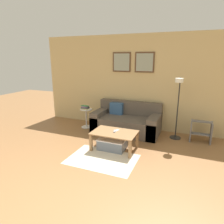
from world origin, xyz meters
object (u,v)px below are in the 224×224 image
Objects in this scene: coffee_table at (114,135)px; step_stool at (201,131)px; side_table at (86,116)px; cell_phone at (117,130)px; couch at (126,122)px; book_stack at (85,107)px; floor_lamp at (178,102)px; storage_bin at (112,144)px; remote_control at (114,131)px.

coffee_table is 2.10m from step_stool.
side_table reaches higher than cell_phone.
side_table is 1.09× the size of step_stool.
cell_phone is at bearing 83.36° from coffee_table.
couch reaches higher than step_stool.
book_stack is 3.06m from step_stool.
side_table is at bearing 4.25° from book_stack.
step_stool is at bearing 16.64° from floor_lamp.
storage_bin is 0.40× the size of floor_lamp.
book_stack is 1.62m from cell_phone.
side_table is 3.61× the size of remote_control.
coffee_table is 1.92× the size of step_stool.
floor_lamp is 10.82× the size of cell_phone.
side_table reaches higher than step_stool.
step_stool is at bearing 2.60° from book_stack.
side_table is (-2.46, 0.03, -0.63)m from floor_lamp.
couch is 2.89× the size of storage_bin.
coffee_table is 0.22m from storage_bin.
book_stack reaches higher than step_stool.
side_table is at bearing -177.41° from step_stool.
side_table is at bearing 141.09° from coffee_table.
floor_lamp is at bearing 40.37° from coffee_table.
couch is 11.60× the size of remote_control.
storage_bin is 1.22× the size of step_stool.
step_stool is at bearing 42.99° from cell_phone.
floor_lamp reaches higher than step_stool.
couch is 1.19m from side_table.
side_table is (-1.23, 1.03, 0.20)m from storage_bin.
couch is at bearing 92.39° from storage_bin.
remote_control reaches higher than coffee_table.
step_stool reaches higher than coffee_table.
coffee_table is 1.66m from floor_lamp.
storage_bin is 1.68m from book_stack.
couch is at bearing 4.34° from side_table.
storage_bin is 2.14m from step_stool.
floor_lamp is at bearing 48.98° from cell_phone.
cell_phone is at bearing 58.51° from storage_bin.
couch is 1.24m from book_stack.
cell_phone is at bearing -35.41° from book_stack.
step_stool is (1.74, 1.17, -0.06)m from coffee_table.
step_stool is (1.84, 0.05, -0.01)m from couch.
storage_bin is 1.11× the size of side_table.
side_table is 1.59m from cell_phone.
step_stool is at bearing 1.46° from couch.
remote_control is 1.07× the size of cell_phone.
floor_lamp reaches higher than cell_phone.
storage_bin is (-0.05, 0.00, -0.21)m from coffee_table.
cell_phone is (0.02, 0.07, -0.01)m from remote_control.
step_stool is (1.79, 1.17, 0.15)m from storage_bin.
coffee_table is at bearing -146.13° from step_stool.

